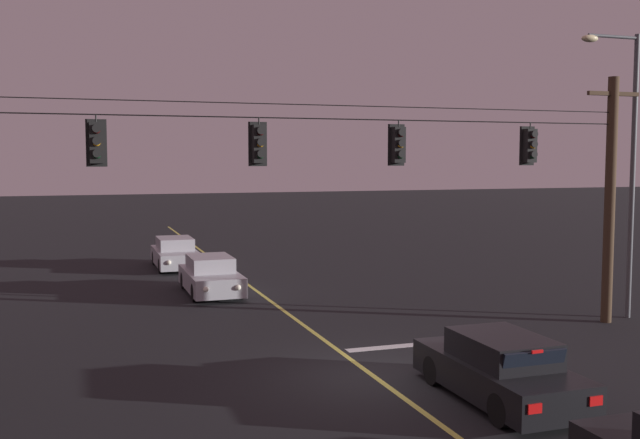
% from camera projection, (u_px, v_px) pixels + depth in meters
% --- Properties ---
extents(ground_plane, '(180.00, 180.00, 0.00)m').
position_uv_depth(ground_plane, '(373.00, 376.00, 16.62)').
color(ground_plane, black).
extents(lane_centre_stripe, '(0.14, 60.00, 0.01)m').
position_uv_depth(lane_centre_stripe, '(274.00, 303.00, 24.95)').
color(lane_centre_stripe, '#D1C64C').
rests_on(lane_centre_stripe, ground).
extents(stop_bar_paint, '(3.40, 0.36, 0.01)m').
position_uv_depth(stop_bar_paint, '(407.00, 345.00, 19.32)').
color(stop_bar_paint, silver).
rests_on(stop_bar_paint, ground).
extents(signal_span_assembly, '(19.57, 0.32, 7.40)m').
position_uv_depth(signal_span_assembly, '(332.00, 202.00, 18.96)').
color(signal_span_assembly, '#423021').
rests_on(signal_span_assembly, ground).
extents(traffic_light_leftmost, '(0.48, 0.41, 1.22)m').
position_uv_depth(traffic_light_leftmost, '(97.00, 143.00, 16.95)').
color(traffic_light_leftmost, black).
extents(traffic_light_left_inner, '(0.48, 0.41, 1.22)m').
position_uv_depth(traffic_light_left_inner, '(259.00, 144.00, 18.19)').
color(traffic_light_left_inner, black).
extents(traffic_light_centre, '(0.48, 0.41, 1.22)m').
position_uv_depth(traffic_light_centre, '(399.00, 145.00, 19.42)').
color(traffic_light_centre, black).
extents(traffic_light_right_inner, '(0.48, 0.41, 1.22)m').
position_uv_depth(traffic_light_right_inner, '(530.00, 146.00, 20.73)').
color(traffic_light_right_inner, black).
extents(car_waiting_near_lane, '(1.80, 4.33, 1.39)m').
position_uv_depth(car_waiting_near_lane, '(500.00, 370.00, 14.88)').
color(car_waiting_near_lane, black).
rests_on(car_waiting_near_lane, ground).
extents(car_oncoming_lead, '(1.80, 4.42, 1.39)m').
position_uv_depth(car_oncoming_lead, '(211.00, 276.00, 26.72)').
color(car_oncoming_lead, '#A5A5AD').
rests_on(car_oncoming_lead, ground).
extents(car_oncoming_trailing, '(1.80, 4.42, 1.39)m').
position_uv_depth(car_oncoming_trailing, '(175.00, 254.00, 33.04)').
color(car_oncoming_trailing, '#A5A5AD').
rests_on(car_oncoming_trailing, ground).
extents(street_lamp_corner, '(2.11, 0.30, 8.75)m').
position_uv_depth(street_lamp_corner, '(626.00, 151.00, 22.22)').
color(street_lamp_corner, '#4C4F54').
rests_on(street_lamp_corner, ground).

